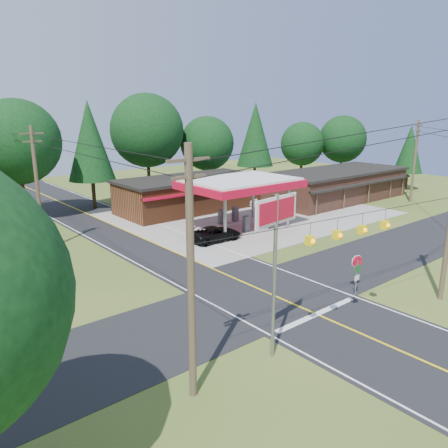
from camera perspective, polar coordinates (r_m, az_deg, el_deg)
ground at (r=27.63m, az=6.12°, el=-9.13°), size 120.00×120.00×0.00m
main_highway at (r=27.63m, az=6.12°, el=-9.11°), size 8.00×120.00×0.02m
cross_road at (r=27.63m, az=6.12°, el=-9.10°), size 70.00×7.00×0.02m
lane_center_yellow at (r=27.62m, az=6.13°, el=-9.08°), size 0.15×110.00×0.00m
gas_canopy at (r=41.51m, az=2.19°, el=5.11°), size 10.60×7.40×4.88m
convenience_store at (r=50.25m, az=-4.57°, el=4.01°), size 16.40×7.55×3.80m
strip_building at (r=57.86m, az=14.41°, el=4.98°), size 20.40×8.75×3.80m
utility_pole_near_left at (r=16.39m, az=-4.36°, el=-6.41°), size 1.80×0.30×10.00m
utility_pole_far_left at (r=37.47m, az=-23.19°, el=4.37°), size 1.80×0.30×10.00m
utility_pole_far_right at (r=58.91m, az=23.64°, el=7.62°), size 1.80×0.30×10.00m
utility_pole_north at (r=54.23m, az=-26.88°, el=6.30°), size 0.30×0.30×9.50m
overhead_beacons at (r=21.32m, az=16.22°, el=0.83°), size 17.04×2.04×1.03m
treeline_backdrop at (r=45.88m, az=-15.03°, el=9.59°), size 70.27×51.59×13.30m
suv_car at (r=38.15m, az=-1.15°, el=-1.29°), size 4.92×4.92×1.31m
sedan_car at (r=52.60m, az=3.57°, el=3.03°), size 3.98×3.98×1.18m
big_stop_sign at (r=19.00m, az=6.78°, el=-1.68°), size 2.82×0.50×7.65m
octagonal_stop_sign at (r=28.55m, az=16.97°, el=-5.06°), size 0.81×0.29×2.40m
route_sign_post at (r=27.87m, az=16.97°, el=-6.41°), size 0.48×0.10×2.33m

